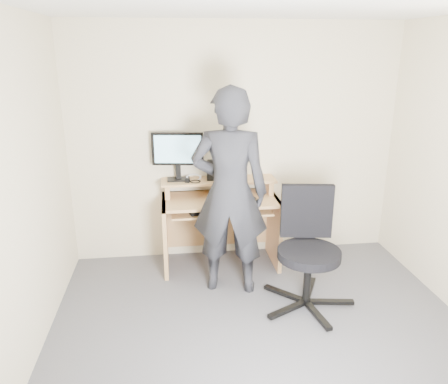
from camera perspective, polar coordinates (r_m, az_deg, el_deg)
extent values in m
plane|color=#5B5B61|center=(3.62, 5.78, -19.67)|extent=(3.50, 3.50, 0.00)
cube|color=beige|center=(4.68, 1.51, 6.27)|extent=(3.50, 0.02, 2.50)
cube|color=white|center=(2.88, 7.50, 23.65)|extent=(3.50, 3.50, 0.02)
cube|color=tan|center=(4.61, -7.67, -5.52)|extent=(0.04, 0.60, 0.75)
cube|color=tan|center=(4.74, 6.54, -4.82)|extent=(0.04, 0.60, 0.75)
cube|color=tan|center=(4.51, -0.48, -1.01)|extent=(1.20, 0.60, 0.03)
cube|color=tan|center=(4.47, -0.35, -2.49)|extent=(1.02, 0.38, 0.02)
cube|color=tan|center=(4.59, -7.41, 0.39)|extent=(0.05, 0.28, 0.15)
cube|color=tan|center=(4.71, 5.84, 0.90)|extent=(0.05, 0.28, 0.15)
cube|color=tan|center=(4.60, -0.70, 1.52)|extent=(1.20, 0.30, 0.02)
cube|color=tan|center=(4.88, -0.86, -3.35)|extent=(1.20, 0.03, 0.65)
cube|color=black|center=(4.59, -5.95, 1.67)|extent=(0.23, 0.15, 0.02)
cube|color=black|center=(4.59, -5.99, 2.72)|extent=(0.05, 0.04, 0.15)
cube|color=black|center=(4.51, -6.08, 5.62)|extent=(0.53, 0.11, 0.34)
cube|color=#93DDFF|center=(4.49, -6.08, 5.56)|extent=(0.47, 0.07, 0.29)
cube|color=black|center=(4.57, -1.78, 2.86)|extent=(0.09, 0.14, 0.20)
cylinder|color=silver|center=(4.58, 0.11, 2.74)|extent=(0.09, 0.09, 0.17)
cube|color=black|center=(4.56, 1.27, 1.58)|extent=(0.09, 0.14, 0.01)
cube|color=black|center=(4.50, -4.82, 1.46)|extent=(0.06, 0.05, 0.03)
torus|color=silver|center=(4.64, -3.98, 1.89)|extent=(0.16, 0.16, 0.06)
cube|color=black|center=(4.44, -1.73, -2.29)|extent=(0.49, 0.28, 0.03)
ellipsoid|color=black|center=(4.45, 3.64, -0.85)|extent=(0.11, 0.09, 0.04)
cube|color=black|center=(4.18, 13.71, -13.77)|extent=(0.42, 0.12, 0.03)
cube|color=black|center=(4.32, 11.11, -12.38)|extent=(0.24, 0.40, 0.03)
cube|color=black|center=(4.22, 7.90, -13.01)|extent=(0.34, 0.33, 0.03)
cube|color=black|center=(4.00, 8.31, -14.93)|extent=(0.40, 0.24, 0.03)
cube|color=black|center=(3.97, 12.12, -15.45)|extent=(0.12, 0.42, 0.03)
cylinder|color=black|center=(4.02, 10.83, -11.08)|extent=(0.07, 0.07, 0.44)
cylinder|color=black|center=(3.91, 11.04, -7.97)|extent=(0.55, 0.55, 0.08)
cube|color=black|center=(4.00, 10.76, -2.46)|extent=(0.47, 0.14, 0.50)
imported|color=black|center=(3.98, 0.73, -0.11)|extent=(0.79, 0.60, 1.94)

